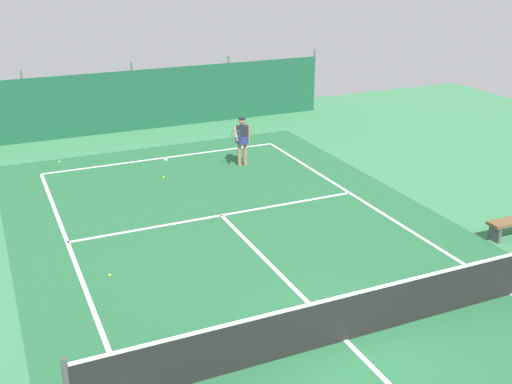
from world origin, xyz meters
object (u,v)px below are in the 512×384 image
Objects in this scene: tennis_player at (242,138)px; tennis_ball_by_sideline at (164,177)px; tennis_ball_midcourt at (110,275)px; parked_car at (98,98)px; tennis_net at (347,317)px; tennis_ball_near_player at (59,162)px.

tennis_player reaches higher than tennis_ball_by_sideline.
tennis_ball_midcourt is 0.02× the size of parked_car.
tennis_net is 5.53m from tennis_ball_midcourt.
tennis_ball_near_player and tennis_ball_midcourt have the same top height.
tennis_net is 153.33× the size of tennis_ball_near_player.
tennis_net is at bearing -86.55° from tennis_ball_by_sideline.
tennis_net reaches higher than tennis_ball_midcourt.
tennis_player is (2.18, 10.06, 0.45)m from tennis_net.
tennis_net is 13.32m from tennis_ball_near_player.
parked_car is at bearing -56.58° from tennis_player.
parked_car is (-0.35, 8.62, 0.81)m from tennis_ball_by_sideline.
tennis_ball_near_player and tennis_ball_by_sideline have the same top height.
tennis_net is 153.33× the size of tennis_ball_midcourt.
tennis_player is at bearing 45.57° from tennis_ball_midcourt.
tennis_ball_near_player is 6.24m from parked_car.
tennis_ball_by_sideline is (2.91, 5.67, 0.00)m from tennis_ball_midcourt.
tennis_ball_midcourt is (-3.51, 4.26, -0.48)m from tennis_net.
parked_car reaches higher than tennis_net.
parked_car is at bearing 66.59° from tennis_ball_near_player.
parked_car is (-3.13, 8.49, -0.12)m from tennis_player.
tennis_net is at bearing 90.94° from tennis_player.
tennis_player is 9.05m from parked_car.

